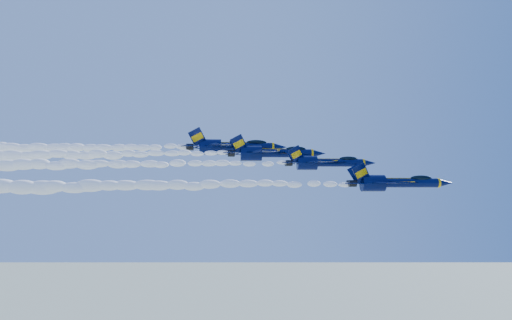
{
  "coord_description": "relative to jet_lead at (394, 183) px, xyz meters",
  "views": [
    {
      "loc": [
        -11.03,
        -87.41,
        148.66
      ],
      "look_at": [
        -4.03,
        -0.5,
        153.62
      ],
      "focal_mm": 35.0,
      "sensor_mm": 36.0,
      "label": 1
    }
  ],
  "objects": [
    {
      "name": "smoke_trail_jet_third",
      "position": [
        -52.41,
        16.62,
        5.16
      ],
      "size": [
        54.84,
        2.47,
        2.22
      ],
      "primitive_type": "ellipsoid",
      "color": "white"
    },
    {
      "name": "jet_second",
      "position": [
        -8.73,
        8.9,
        3.52
      ],
      "size": [
        15.68,
        12.86,
        5.83
      ],
      "color": "#030A34"
    },
    {
      "name": "smoke_trail_jet_second",
      "position": [
        -42.85,
        8.9,
        3.04
      ],
      "size": [
        54.84,
        2.12,
        1.91
      ],
      "primitive_type": "ellipsoid",
      "color": "white"
    },
    {
      "name": "jet_third",
      "position": [
        -17.2,
        16.62,
        5.66
      ],
      "size": [
        18.23,
        14.95,
        6.77
      ],
      "color": "#030A34"
    },
    {
      "name": "jet_fourth",
      "position": [
        -24.43,
        23.47,
        7.38
      ],
      "size": [
        19.88,
        16.3,
        7.39
      ],
      "color": "#030A34"
    },
    {
      "name": "jet_lead",
      "position": [
        0.0,
        0.0,
        0.0
      ],
      "size": [
        16.61,
        13.63,
        6.17
      ],
      "color": "#030A34"
    },
    {
      "name": "smoke_trail_jet_lead",
      "position": [
        -34.52,
        0.0,
        -0.49
      ],
      "size": [
        54.84,
        2.25,
        2.03
      ],
      "primitive_type": "ellipsoid",
      "color": "white"
    },
    {
      "name": "smoke_trail_jet_fourth",
      "position": [
        -60.35,
        23.47,
        6.86
      ],
      "size": [
        54.84,
        2.69,
        2.42
      ],
      "primitive_type": "ellipsoid",
      "color": "white"
    }
  ]
}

